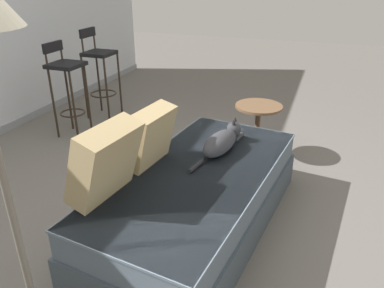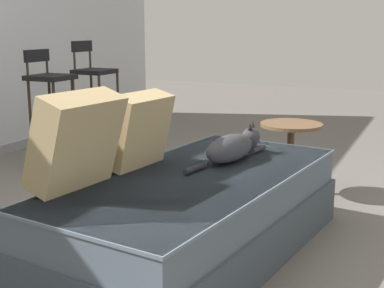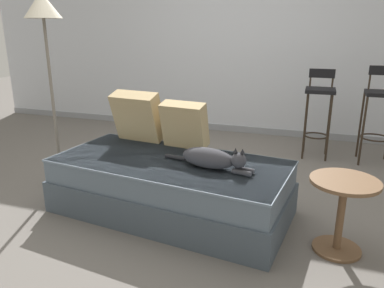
{
  "view_description": "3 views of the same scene",
  "coord_description": "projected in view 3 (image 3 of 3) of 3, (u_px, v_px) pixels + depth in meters",
  "views": [
    {
      "loc": [
        -2.06,
        -1.1,
        1.67
      ],
      "look_at": [
        0.15,
        -0.3,
        0.57
      ],
      "focal_mm": 35.0,
      "sensor_mm": 36.0,
      "label": 1
    },
    {
      "loc": [
        -2.41,
        -1.49,
        1.2
      ],
      "look_at": [
        0.15,
        -0.3,
        0.57
      ],
      "focal_mm": 50.0,
      "sensor_mm": 36.0,
      "label": 2
    },
    {
      "loc": [
        1.04,
        -2.97,
        1.45
      ],
      "look_at": [
        0.15,
        -0.3,
        0.57
      ],
      "focal_mm": 35.0,
      "sensor_mm": 36.0,
      "label": 3
    }
  ],
  "objects": [
    {
      "name": "floor_lamp",
      "position": [
        44.0,
        24.0,
        3.25
      ],
      "size": [
        0.32,
        0.32,
        1.74
      ],
      "color": "slate",
      "rests_on": "ground"
    },
    {
      "name": "wall_baseboard_trim",
      "position": [
        237.0,
        129.0,
        5.41
      ],
      "size": [
        8.0,
        0.02,
        0.09
      ],
      "primitive_type": "cube",
      "color": "gray",
      "rests_on": "ground"
    },
    {
      "name": "bar_stool_near_window",
      "position": [
        319.0,
        103.0,
        4.22
      ],
      "size": [
        0.32,
        0.32,
        1.0
      ],
      "color": "#2D2319",
      "rests_on": "ground"
    },
    {
      "name": "couch",
      "position": [
        170.0,
        186.0,
        3.0
      ],
      "size": [
        1.96,
        1.11,
        0.45
      ],
      "color": "#44505B",
      "rests_on": "ground"
    },
    {
      "name": "throw_pillow_corner",
      "position": [
        138.0,
        116.0,
        3.38
      ],
      "size": [
        0.47,
        0.33,
        0.46
      ],
      "color": "tan",
      "rests_on": "couch"
    },
    {
      "name": "cat",
      "position": [
        212.0,
        158.0,
        2.76
      ],
      "size": [
        0.73,
        0.24,
        0.19
      ],
      "color": "#333338",
      "rests_on": "couch"
    },
    {
      "name": "wall_back_panel",
      "position": [
        241.0,
        39.0,
        5.08
      ],
      "size": [
        8.0,
        0.1,
        2.6
      ],
      "primitive_type": "cube",
      "color": "silver",
      "rests_on": "ground"
    },
    {
      "name": "throw_pillow_middle",
      "position": [
        184.0,
        125.0,
        3.19
      ],
      "size": [
        0.41,
        0.27,
        0.41
      ],
      "color": "tan",
      "rests_on": "couch"
    },
    {
      "name": "bar_stool_by_doorway",
      "position": [
        379.0,
        108.0,
        4.03
      ],
      "size": [
        0.32,
        0.32,
        1.05
      ],
      "color": "#2D2319",
      "rests_on": "ground"
    },
    {
      "name": "ground_plane",
      "position": [
        187.0,
        192.0,
        3.43
      ],
      "size": [
        16.0,
        16.0,
        0.0
      ],
      "primitive_type": "plane",
      "color": "#66605B",
      "rests_on": "ground"
    },
    {
      "name": "side_table",
      "position": [
        342.0,
        205.0,
        2.44
      ],
      "size": [
        0.44,
        0.44,
        0.51
      ],
      "color": "brown",
      "rests_on": "ground"
    }
  ]
}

